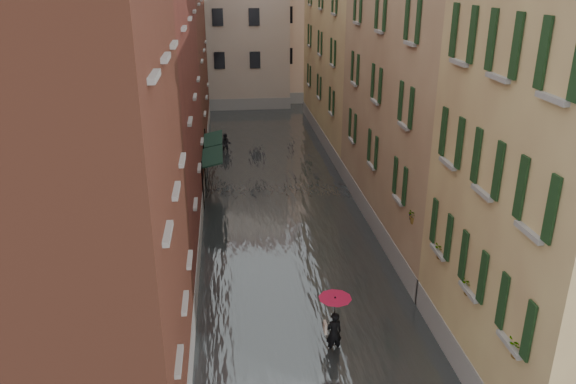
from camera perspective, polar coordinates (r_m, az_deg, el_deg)
ground at (r=19.13m, az=2.96°, el=-15.76°), size 120.00×120.00×0.00m
floodwater at (r=30.36m, az=-0.96°, el=-0.65°), size 10.00×60.00×0.20m
building_left_near at (r=14.60m, az=-23.32°, el=-0.68°), size 6.00×8.00×13.00m
building_left_mid at (r=24.95m, az=-16.52°, el=8.34°), size 6.00×14.00×12.50m
building_left_far at (r=39.49m, az=-13.15°, el=14.38°), size 6.00×16.00×14.00m
building_right_mid at (r=26.34m, az=15.40°, el=9.69°), size 6.00×14.00×13.00m
building_right_far at (r=40.57m, az=7.58°, el=13.14°), size 6.00×16.00×11.50m
building_end_cream at (r=53.22m, az=-7.07°, el=15.96°), size 12.00×9.00×13.00m
building_end_pink at (r=55.93m, az=2.58°, el=15.84°), size 10.00×9.00×12.00m
awning_near at (r=29.68m, az=-7.76°, el=3.49°), size 1.09×3.21×2.80m
awning_far at (r=32.73m, az=-7.69°, el=5.21°), size 1.09×2.96×2.80m
window_planters at (r=17.79m, az=16.83°, el=-6.45°), size 0.59×8.57×0.84m
pedestrian_main at (r=18.29m, az=4.72°, el=-12.57°), size 1.05×1.05×2.06m
pedestrian_far at (r=37.95m, az=-6.32°, el=4.84°), size 0.76×0.62×1.47m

